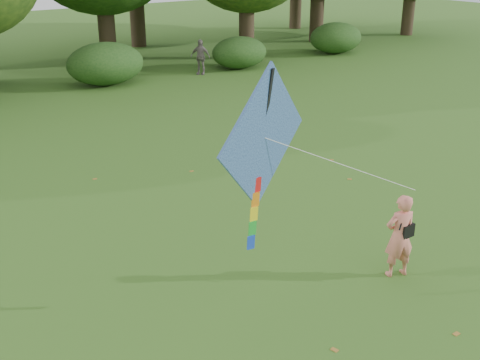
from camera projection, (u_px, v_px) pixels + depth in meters
ground at (345, 268)px, 11.96m from camera, size 100.00×100.00×0.00m
man_kite_flyer at (400, 236)px, 11.40m from camera, size 0.71×0.57×1.68m
bystander_right at (200, 57)px, 28.79m from camera, size 0.94×1.01×1.67m
crossbody_bag at (405, 230)px, 11.40m from camera, size 0.43×0.20×0.69m
flying_kite at (263, 140)px, 9.71m from camera, size 4.14×1.29×3.22m
shrub_band at (24, 77)px, 24.47m from camera, size 39.15×3.22×1.88m
fallen_leaves at (328, 202)px, 14.91m from camera, size 8.09×11.71×0.01m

